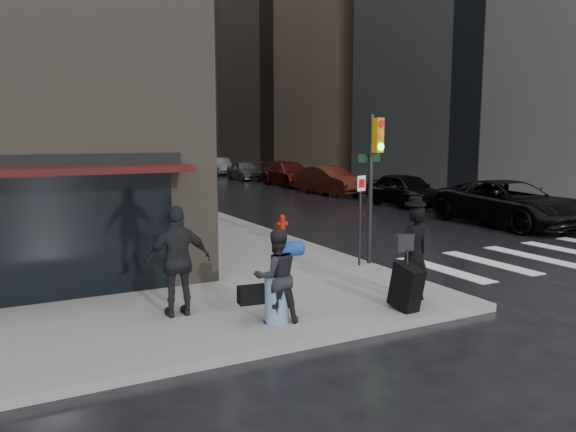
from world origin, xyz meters
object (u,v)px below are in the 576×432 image
Objects in this scene: parked_car_1 at (406,190)px; parked_car_4 at (244,170)px; traffic_light at (373,168)px; parked_car_3 at (289,174)px; man_jeans at (276,276)px; parked_car_2 at (330,181)px; fire_hydrant at (282,226)px; man_overcoat at (412,258)px; parked_car_5 at (220,166)px; man_greycoat at (178,261)px; parked_car_0 at (509,203)px.

parked_car_4 is at bearing 93.16° from parked_car_1.
traffic_light is at bearing -104.50° from parked_car_4.
traffic_light is 13.15m from parked_car_1.
parked_car_3 is (9.33, 21.95, -1.70)m from traffic_light.
parked_car_2 is at bearing -117.02° from man_jeans.
fire_hydrant is 0.12× the size of parked_car_3.
man_jeans is (-2.77, 0.15, -0.05)m from man_overcoat.
traffic_light is 0.83× the size of parked_car_5.
parked_car_3 is 1.29× the size of parked_car_4.
man_overcoat is 21.17m from parked_car_2.
fire_hydrant is 25.19m from parked_car_4.
man_greycoat is at bearing -139.13° from parked_car_1.
traffic_light is 0.66× the size of parked_car_3.
parked_car_5 is at bearing 82.56° from parked_car_2.
traffic_light is 29.56m from parked_car_4.
parked_car_3 reaches higher than parked_car_4.
traffic_light is at bearing -115.00° from man_overcoat.
parked_car_2 is (9.90, 18.71, -0.21)m from man_overcoat.
man_greycoat is 14.80m from parked_car_0.
man_greycoat is (-4.09, 1.28, 0.12)m from man_overcoat.
man_greycoat is 0.45× the size of parked_car_5.
man_jeans is 1.74m from man_greycoat.
man_greycoat reaches higher than parked_car_0.
parked_car_3 is 12.45m from parked_car_5.
parked_car_3 is (9.42, 17.35, 0.35)m from fire_hydrant.
man_greycoat reaches higher than parked_car_4.
man_overcoat reaches higher than man_jeans.
man_overcoat is at bearing -112.59° from parked_car_3.
fire_hydrant is at bearing -102.39° from parked_car_5.
parked_car_5 is (13.20, 37.23, -0.23)m from man_jeans.
parked_car_3 is (0.74, 18.67, -0.03)m from parked_car_0.
man_jeans is at bearing -117.85° from fire_hydrant.
parked_car_2 is 12.45m from parked_car_4.
parked_car_5 is (0.40, 6.22, -0.00)m from parked_car_4.
parked_car_0 is at bearing -158.29° from man_greycoat.
parked_car_2 is 1.10× the size of parked_car_5.
parked_car_3 is at bearing 52.74° from traffic_light.
fire_hydrant is at bearing -127.73° from man_greycoat.
man_jeans is 0.35× the size of parked_car_1.
man_overcoat is 0.56× the size of traffic_light.
man_overcoat reaches higher than parked_car_4.
parked_car_0 is 6.23m from parked_car_1.
parked_car_2 reaches higher than parked_car_4.
parked_car_4 reaches higher than parked_car_5.
parked_car_0 is 1.24× the size of parked_car_2.
man_overcoat is at bearing -175.81° from man_jeans.
man_greycoat is 27.84m from parked_car_3.
parked_car_1 is at bearing -93.29° from parked_car_2.
traffic_light reaches higher than parked_car_0.
man_greycoat is 22.36m from parked_car_2.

